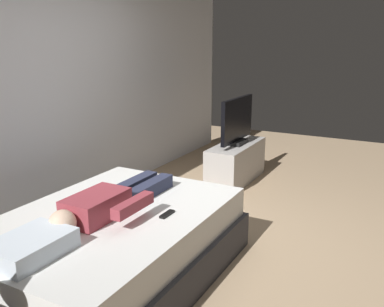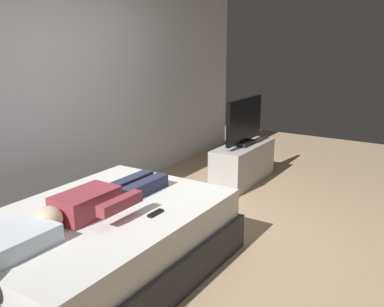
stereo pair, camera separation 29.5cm
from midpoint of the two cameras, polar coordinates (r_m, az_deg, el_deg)
The scene contains 8 objects.
ground_plane at distance 3.77m, azimuth 1.84°, elevation -13.10°, with size 10.00×10.00×0.00m, color tan.
back_wall at distance 4.79m, azimuth -16.81°, elevation 9.89°, with size 6.40×0.10×2.80m, color silver.
bed at distance 3.35m, azimuth -13.55°, elevation -12.27°, with size 2.07×1.44×0.54m.
pillow at distance 2.78m, azimuth -23.94°, elevation -11.43°, with size 0.48×0.34×0.12m, color white.
person at distance 3.23m, azimuth -13.66°, elevation -6.40°, with size 1.26×0.46×0.18m.
remote at distance 3.13m, azimuth -6.11°, elevation -8.17°, with size 0.15×0.04×0.02m, color black.
tv_stand at distance 5.46m, azimuth 4.43°, elevation -1.26°, with size 1.10×0.40×0.50m, color #B7B2AD.
tv at distance 5.33m, azimuth 4.54°, elevation 4.27°, with size 0.88×0.20×0.59m.
Camera 1 is at (-3.06, -1.34, 1.78)m, focal length 39.50 mm.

